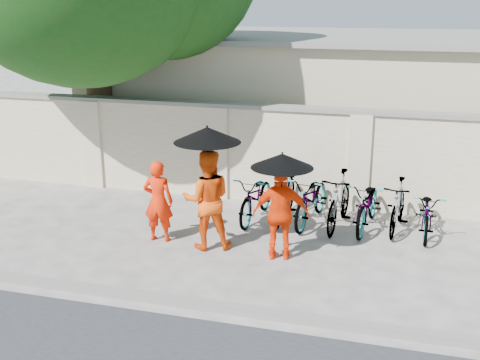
# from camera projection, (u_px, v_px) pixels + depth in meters

# --- Properties ---
(ground) EXTENTS (80.00, 80.00, 0.00)m
(ground) POSITION_uv_depth(u_px,v_px,m) (220.00, 258.00, 10.16)
(ground) COLOR #A9A198
(kerb) EXTENTS (40.00, 0.16, 0.12)m
(kerb) POSITION_uv_depth(u_px,v_px,m) (184.00, 302.00, 8.57)
(kerb) COLOR slate
(kerb) RESTS_ON ground
(compound_wall) EXTENTS (20.00, 0.30, 2.00)m
(compound_wall) POSITION_uv_depth(u_px,v_px,m) (311.00, 158.00, 12.55)
(compound_wall) COLOR beige
(compound_wall) RESTS_ON ground
(building_behind) EXTENTS (14.00, 6.00, 3.20)m
(building_behind) POSITION_uv_depth(u_px,v_px,m) (374.00, 102.00, 15.62)
(building_behind) COLOR #B6AC91
(building_behind) RESTS_ON ground
(monk_left) EXTENTS (0.57, 0.40, 1.49)m
(monk_left) POSITION_uv_depth(u_px,v_px,m) (158.00, 201.00, 10.71)
(monk_left) COLOR #FF2505
(monk_left) RESTS_ON ground
(monk_center) EXTENTS (1.04, 0.92, 1.77)m
(monk_center) POSITION_uv_depth(u_px,v_px,m) (207.00, 200.00, 10.36)
(monk_center) COLOR #F5500C
(monk_center) RESTS_ON ground
(parasol_center) EXTENTS (1.13, 1.13, 1.18)m
(parasol_center) POSITION_uv_depth(u_px,v_px,m) (207.00, 135.00, 9.94)
(parasol_center) COLOR black
(parasol_center) RESTS_ON ground
(monk_right) EXTENTS (1.00, 0.58, 1.59)m
(monk_right) POSITION_uv_depth(u_px,v_px,m) (281.00, 214.00, 9.94)
(monk_right) COLOR #FF3906
(monk_right) RESTS_ON ground
(parasol_right) EXTENTS (1.02, 1.02, 0.94)m
(parasol_right) POSITION_uv_depth(u_px,v_px,m) (282.00, 161.00, 9.59)
(parasol_right) COLOR black
(parasol_right) RESTS_ON ground
(bike_0) EXTENTS (0.76, 1.82, 0.93)m
(bike_0) POSITION_uv_depth(u_px,v_px,m) (256.00, 197.00, 11.80)
(bike_0) COLOR slate
(bike_0) RESTS_ON ground
(bike_1) EXTENTS (0.55, 1.86, 1.11)m
(bike_1) POSITION_uv_depth(u_px,v_px,m) (284.00, 193.00, 11.74)
(bike_1) COLOR slate
(bike_1) RESTS_ON ground
(bike_2) EXTENTS (0.90, 1.94, 0.98)m
(bike_2) POSITION_uv_depth(u_px,v_px,m) (312.00, 199.00, 11.63)
(bike_2) COLOR slate
(bike_2) RESTS_ON ground
(bike_3) EXTENTS (0.69, 1.84, 1.08)m
(bike_3) POSITION_uv_depth(u_px,v_px,m) (339.00, 201.00, 11.37)
(bike_3) COLOR slate
(bike_3) RESTS_ON ground
(bike_4) EXTENTS (0.83, 1.90, 0.97)m
(bike_4) POSITION_uv_depth(u_px,v_px,m) (368.00, 204.00, 11.33)
(bike_4) COLOR slate
(bike_4) RESTS_ON ground
(bike_5) EXTENTS (0.65, 1.66, 0.97)m
(bike_5) POSITION_uv_depth(u_px,v_px,m) (398.00, 206.00, 11.23)
(bike_5) COLOR slate
(bike_5) RESTS_ON ground
(bike_6) EXTENTS (0.60, 1.65, 0.86)m
(bike_6) POSITION_uv_depth(u_px,v_px,m) (427.00, 213.00, 11.04)
(bike_6) COLOR slate
(bike_6) RESTS_ON ground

